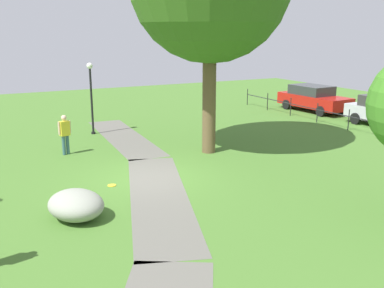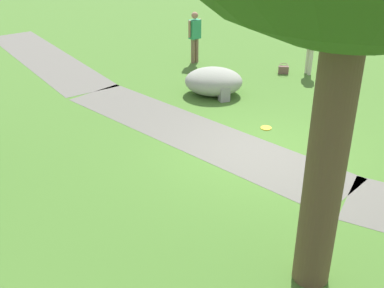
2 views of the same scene
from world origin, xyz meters
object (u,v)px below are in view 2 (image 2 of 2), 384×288
man_near_boulder (195,34)px  handbag_on_grass (283,69)px  backpack_by_boulder (224,94)px  frisbee_on_grass (266,128)px  lawn_boulder (214,81)px  woman_with_handbag (311,42)px

man_near_boulder → handbag_on_grass: size_ratio=4.90×
backpack_by_boulder → man_near_boulder: bearing=-52.7°
backpack_by_boulder → frisbee_on_grass: bearing=142.3°
lawn_boulder → backpack_by_boulder: 0.63m
backpack_by_boulder → frisbee_on_grass: (-1.58, 1.23, -0.18)m
lawn_boulder → woman_with_handbag: bearing=-125.8°
lawn_boulder → backpack_by_boulder: lawn_boulder is taller
lawn_boulder → handbag_on_grass: bearing=-117.7°
lawn_boulder → man_near_boulder: 3.06m
woman_with_handbag → frisbee_on_grass: 4.60m
woman_with_handbag → man_near_boulder: 3.80m
woman_with_handbag → handbag_on_grass: bearing=22.6°
woman_with_handbag → backpack_by_boulder: 3.73m
lawn_boulder → handbag_on_grass: (-1.36, -2.58, -0.24)m
handbag_on_grass → backpack_by_boulder: bearing=73.3°
handbag_on_grass → frisbee_on_grass: bearing=99.4°
man_near_boulder → backpack_by_boulder: size_ratio=4.26×
woman_with_handbag → frisbee_on_grass: size_ratio=6.54×
woman_with_handbag → handbag_on_grass: size_ratio=5.05×
frisbee_on_grass → lawn_boulder: bearing=-37.9°
lawn_boulder → handbag_on_grass: 2.93m
woman_with_handbag → frisbee_on_grass: (0.02, 4.49, -1.01)m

